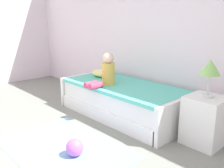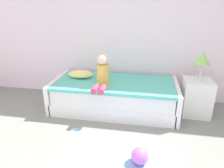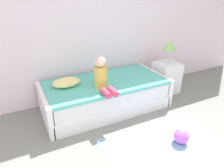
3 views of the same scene
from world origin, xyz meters
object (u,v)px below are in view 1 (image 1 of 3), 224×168
at_px(nightstand, 205,121).
at_px(toy_ball, 75,147).
at_px(child_figure, 106,72).
at_px(pillow, 102,73).
at_px(table_lamp, 210,69).
at_px(bed, 123,100).

height_order(nightstand, toy_ball, nightstand).
bearing_deg(child_figure, pillow, 145.07).
xyz_separation_m(table_lamp, toy_ball, (-0.84, -1.33, -0.84)).
distance_m(child_figure, toy_ball, 1.40).
distance_m(bed, pillow, 0.71).
bearing_deg(table_lamp, nightstand, 90.00).
bearing_deg(table_lamp, child_figure, -170.12).
height_order(bed, child_figure, child_figure).
xyz_separation_m(pillow, toy_ball, (1.14, -1.40, -0.46)).
height_order(child_figure, toy_ball, child_figure).
bearing_deg(toy_ball, bed, 111.56).
bearing_deg(child_figure, toy_ball, -57.87).
relative_size(pillow, toy_ball, 2.17).
relative_size(bed, nightstand, 3.52).
height_order(table_lamp, toy_ball, table_lamp).
height_order(bed, toy_ball, bed).
height_order(bed, pillow, pillow).
xyz_separation_m(table_lamp, child_figure, (-1.51, -0.26, -0.23)).
bearing_deg(pillow, bed, -9.04).
height_order(nightstand, table_lamp, table_lamp).
xyz_separation_m(nightstand, child_figure, (-1.51, -0.26, 0.40)).
bearing_deg(table_lamp, pillow, 178.10).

